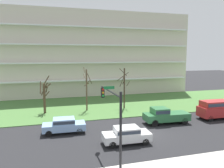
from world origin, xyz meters
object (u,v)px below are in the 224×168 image
at_px(tree_far_left, 45,95).
at_px(pickup_green_center_right, 165,115).
at_px(van_red_near_left, 218,108).
at_px(sedan_blue_near_right, 64,125).
at_px(traffic_signal_mast, 113,110).
at_px(tree_center, 124,86).
at_px(tree_left, 87,88).
at_px(sedan_white_center_left, 127,134).

height_order(tree_far_left, pickup_green_center_right, tree_far_left).
bearing_deg(pickup_green_center_right, van_red_near_left, -177.24).
relative_size(sedan_blue_near_right, traffic_signal_mast, 0.79).
height_order(pickup_green_center_right, traffic_signal_mast, traffic_signal_mast).
bearing_deg(tree_far_left, tree_center, -0.85).
relative_size(pickup_green_center_right, sedan_blue_near_right, 1.23).
xyz_separation_m(tree_left, sedan_white_center_left, (1.47, -13.17, -2.46)).
xyz_separation_m(tree_left, sedan_blue_near_right, (-3.89, -8.67, -2.46)).
distance_m(tree_far_left, pickup_green_center_right, 16.42).
bearing_deg(sedan_white_center_left, tree_left, 98.56).
bearing_deg(tree_center, van_red_near_left, -41.01).
xyz_separation_m(tree_center, sedan_blue_near_right, (-9.62, -8.58, -2.54)).
bearing_deg(van_red_near_left, tree_center, -39.58).
height_order(tree_center, sedan_white_center_left, tree_center).
distance_m(tree_left, sedan_white_center_left, 13.48).
bearing_deg(pickup_green_center_right, tree_center, -72.92).
height_order(tree_left, pickup_green_center_right, tree_left).
xyz_separation_m(tree_left, traffic_signal_mast, (-0.63, -15.76, 0.61)).
height_order(tree_left, van_red_near_left, tree_left).
relative_size(tree_center, sedan_white_center_left, 1.39).
relative_size(tree_far_left, tree_left, 0.83).
relative_size(van_red_near_left, pickup_green_center_right, 0.96).
bearing_deg(sedan_white_center_left, pickup_green_center_right, 37.20).
bearing_deg(sedan_white_center_left, traffic_signal_mast, -126.73).
bearing_deg(traffic_signal_mast, van_red_near_left, 23.61).
height_order(sedan_white_center_left, traffic_signal_mast, traffic_signal_mast).
relative_size(tree_far_left, sedan_blue_near_right, 1.20).
bearing_deg(pickup_green_center_right, sedan_blue_near_right, 2.91).
xyz_separation_m(sedan_white_center_left, traffic_signal_mast, (-2.10, -2.60, 3.07)).
relative_size(tree_far_left, sedan_white_center_left, 1.20).
bearing_deg(tree_center, sedan_blue_near_right, -138.27).
bearing_deg(traffic_signal_mast, sedan_white_center_left, 51.07).
bearing_deg(tree_center, traffic_signal_mast, -112.10).
bearing_deg(traffic_signal_mast, sedan_blue_near_right, 114.66).
bearing_deg(sedan_blue_near_right, sedan_white_center_left, 142.38).
bearing_deg(traffic_signal_mast, pickup_green_center_right, 39.77).
distance_m(van_red_near_left, pickup_green_center_right, 7.70).
bearing_deg(sedan_blue_near_right, van_red_near_left, -177.57).
distance_m(tree_far_left, sedan_blue_near_right, 9.15).
bearing_deg(tree_far_left, sedan_white_center_left, -60.93).
xyz_separation_m(tree_far_left, sedan_blue_near_right, (2.02, -8.75, -1.72)).
distance_m(van_red_near_left, traffic_signal_mast, 17.90).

